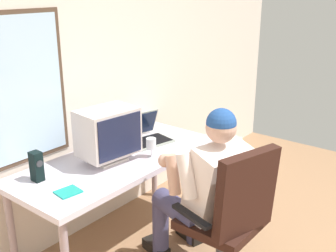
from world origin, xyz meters
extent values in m
cube|color=silver|center=(0.00, 2.67, 1.31)|extent=(5.76, 0.06, 2.63)
cylinder|color=gray|center=(0.68, 1.97, 0.34)|extent=(0.05, 0.05, 0.68)
cylinder|color=gray|center=(-0.80, 2.55, 0.34)|extent=(0.05, 0.05, 0.68)
cylinder|color=gray|center=(0.68, 2.55, 0.34)|extent=(0.05, 0.05, 0.68)
cube|color=silver|center=(-0.06, 2.26, 0.70)|extent=(1.62, 0.71, 0.04)
cylinder|color=#3F3F44|center=(0.03, 1.42, 0.23)|extent=(0.05, 0.05, 0.42)
cube|color=black|center=(0.03, 1.42, 0.46)|extent=(0.47, 0.47, 0.06)
cube|color=black|center=(-0.03, 1.22, 0.76)|extent=(0.45, 0.22, 0.53)
cube|color=black|center=(0.27, 1.35, 0.59)|extent=(0.14, 0.33, 0.02)
cube|color=black|center=(-0.22, 1.49, 0.59)|extent=(0.14, 0.33, 0.02)
cylinder|color=#424165|center=(0.24, 1.61, 0.49)|extent=(0.26, 0.45, 0.15)
cylinder|color=#424165|center=(0.29, 1.81, 0.25)|extent=(0.12, 0.12, 0.49)
cube|color=black|center=(0.31, 1.87, 0.04)|extent=(0.16, 0.26, 0.08)
cylinder|color=#424165|center=(-0.07, 1.70, 0.49)|extent=(0.26, 0.45, 0.15)
cylinder|color=#424165|center=(-0.01, 1.90, 0.25)|extent=(0.12, 0.12, 0.49)
cube|color=black|center=(0.00, 1.96, 0.04)|extent=(0.16, 0.26, 0.08)
cube|color=silver|center=(0.03, 1.45, 0.74)|extent=(0.45, 0.41, 0.52)
sphere|color=tan|center=(0.03, 1.45, 1.10)|extent=(0.19, 0.19, 0.19)
sphere|color=navy|center=(0.03, 1.45, 1.13)|extent=(0.19, 0.19, 0.19)
cylinder|color=silver|center=(0.25, 1.44, 0.83)|extent=(0.13, 0.19, 0.29)
cylinder|color=tan|center=(0.28, 1.52, 0.69)|extent=(0.12, 0.20, 0.27)
sphere|color=tan|center=(0.29, 1.56, 0.66)|extent=(0.09, 0.09, 0.09)
cylinder|color=silver|center=(-0.17, 1.56, 0.83)|extent=(0.13, 0.19, 0.29)
cylinder|color=tan|center=(-0.13, 1.69, 0.78)|extent=(0.11, 0.14, 0.27)
sphere|color=tan|center=(-0.11, 1.78, 0.84)|extent=(0.09, 0.09, 0.09)
cube|color=beige|center=(-0.15, 2.27, 0.73)|extent=(0.24, 0.21, 0.02)
cylinder|color=beige|center=(-0.15, 2.27, 0.76)|extent=(0.04, 0.04, 0.04)
cube|color=beige|center=(-0.15, 2.27, 0.94)|extent=(0.43, 0.32, 0.33)
cube|color=#191E38|center=(-0.16, 2.13, 0.94)|extent=(0.36, 0.05, 0.29)
cube|color=gray|center=(0.32, 2.27, 0.73)|extent=(0.38, 0.30, 0.02)
cube|color=black|center=(0.32, 2.27, 0.74)|extent=(0.34, 0.27, 0.00)
cube|color=gray|center=(0.36, 2.43, 0.84)|extent=(0.34, 0.16, 0.21)
cube|color=#0F1933|center=(0.35, 2.42, 0.84)|extent=(0.32, 0.14, 0.19)
cylinder|color=silver|center=(0.10, 2.08, 0.72)|extent=(0.06, 0.06, 0.00)
cylinder|color=silver|center=(0.10, 2.08, 0.75)|extent=(0.01, 0.01, 0.06)
cylinder|color=silver|center=(0.10, 2.08, 0.83)|extent=(0.07, 0.07, 0.08)
cylinder|color=#63051A|center=(0.10, 2.08, 0.80)|extent=(0.07, 0.07, 0.03)
cube|color=black|center=(-0.65, 2.40, 0.82)|extent=(0.07, 0.07, 0.20)
cylinder|color=#333338|center=(-0.65, 2.37, 0.85)|extent=(0.04, 0.01, 0.04)
cube|color=teal|center=(-0.63, 2.12, 0.72)|extent=(0.16, 0.14, 0.01)
camera|label=1|loc=(-2.04, 0.22, 1.94)|focal=44.50mm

